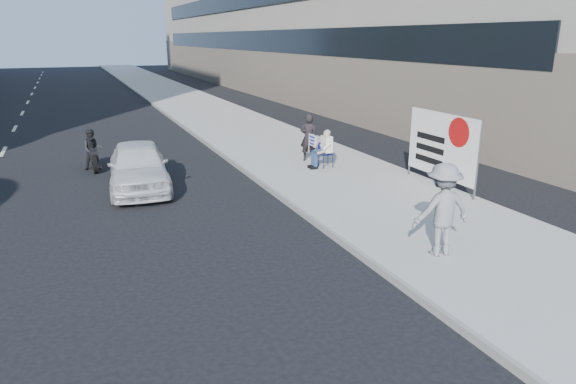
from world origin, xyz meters
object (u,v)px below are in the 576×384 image
pedestrian_woman (309,137)px  protest_banner (442,145)px  white_sedan_near (138,166)px  seated_protester (323,147)px  jogger (442,210)px  motorcycle (93,152)px

pedestrian_woman → protest_banner: protest_banner is taller
pedestrian_woman → white_sedan_near: bearing=36.8°
seated_protester → protest_banner: (2.17, -3.47, 0.53)m
jogger → pedestrian_woman: jogger is taller
jogger → motorcycle: bearing=-54.7°
white_sedan_near → motorcycle: bearing=115.0°
jogger → protest_banner: (3.29, 4.10, 0.28)m
pedestrian_woman → protest_banner: 5.09m
seated_protester → protest_banner: protest_banner is taller
seated_protester → motorcycle: seated_protester is taller
pedestrian_woman → white_sedan_near: 6.16m
seated_protester → pedestrian_woman: (-0.01, 1.11, 0.13)m
protest_banner → motorcycle: bearing=143.8°
seated_protester → pedestrian_woman: size_ratio=0.77×
protest_banner → jogger: bearing=-128.7°
seated_protester → white_sedan_near: seated_protester is taller
seated_protester → motorcycle: size_ratio=0.64×
seated_protester → protest_banner: bearing=-57.9°
motorcycle → seated_protester: bearing=-27.0°
pedestrian_woman → white_sedan_near: size_ratio=0.40×
jogger → protest_banner: bearing=-122.5°
jogger → motorcycle: size_ratio=0.95×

